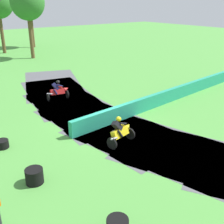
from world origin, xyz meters
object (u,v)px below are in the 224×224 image
at_px(tire_stack_far, 34,176).
at_px(tire_stack_mid_b, 2,144).
at_px(motorcycle_lead_red, 58,91).
at_px(motorcycle_chase_yellow, 121,131).

bearing_deg(tire_stack_far, tire_stack_mid_b, 92.15).
xyz_separation_m(motorcycle_lead_red, tire_stack_mid_b, (-5.48, -4.81, -0.44)).
xyz_separation_m(motorcycle_lead_red, motorcycle_chase_yellow, (-0.61, -7.83, -0.01)).
height_order(tire_stack_mid_b, tire_stack_far, tire_stack_far).
bearing_deg(tire_stack_mid_b, motorcycle_lead_red, 41.26).
bearing_deg(motorcycle_lead_red, motorcycle_chase_yellow, -94.42).
relative_size(motorcycle_chase_yellow, tire_stack_mid_b, 2.76).
bearing_deg(motorcycle_chase_yellow, motorcycle_lead_red, 85.58).
xyz_separation_m(motorcycle_chase_yellow, tire_stack_mid_b, (-4.87, 3.03, -0.43)).
bearing_deg(motorcycle_lead_red, tire_stack_mid_b, -138.74).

